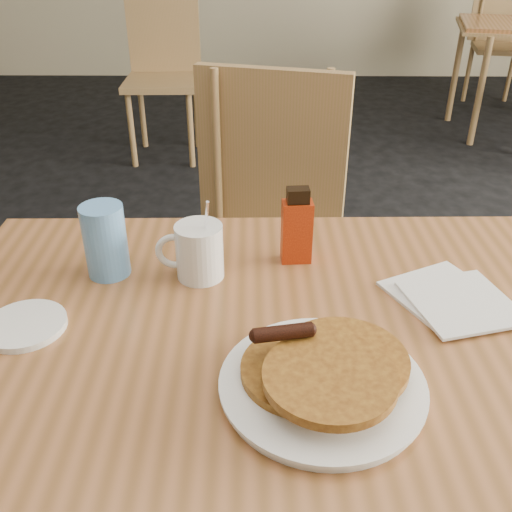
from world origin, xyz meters
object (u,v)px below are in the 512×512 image
Objects in this scene: chair_wall_extra at (163,60)px; blue_tumbler at (105,241)px; chair_main_far at (271,216)px; coffee_mug at (198,251)px; main_table at (287,347)px; pancake_plate at (323,377)px; chair_neighbor_far at (502,31)px; syrup_bottle at (297,228)px.

chair_wall_extra reaches higher than blue_tumbler.
chair_main_far reaches higher than coffee_mug.
main_table is at bearing -78.63° from chair_wall_extra.
chair_main_far is 3.28× the size of pancake_plate.
chair_neighbor_far is at bearing 65.36° from main_table.
coffee_mug reaches higher than pancake_plate.
syrup_bottle is 0.37m from blue_tumbler.
blue_tumbler is at bearing -176.32° from syrup_bottle.
main_table is 0.26m from syrup_bottle.
chair_neighbor_far reaches higher than main_table.
main_table is 0.40m from blue_tumbler.
chair_neighbor_far is 0.97× the size of chair_wall_extra.
chair_main_far is 2.26m from chair_wall_extra.
pancake_plate is at bearing -47.20° from coffee_mug.
chair_main_far reaches higher than main_table.
chair_neighbor_far reaches higher than syrup_bottle.
chair_main_far is at bearing -74.93° from chair_wall_extra.
chair_wall_extra reaches higher than coffee_mug.
blue_tumbler is (-0.33, -0.56, 0.22)m from chair_main_far.
syrup_bottle reaches higher than blue_tumbler.
chair_wall_extra reaches higher than pancake_plate.
coffee_mug is at bearing -81.22° from chair_wall_extra.
main_table is 1.36× the size of chair_neighbor_far.
chair_wall_extra reaches higher than main_table.
main_table is 0.74m from chair_main_far.
coffee_mug reaches higher than blue_tumbler.
chair_wall_extra is 5.82× the size of coffee_mug.
main_table is at bearing -73.51° from chair_main_far.
main_table is 0.16m from pancake_plate.
chair_main_far reaches higher than chair_neighbor_far.
blue_tumbler reaches higher than main_table.
chair_main_far is (-0.02, 0.73, -0.11)m from main_table.
chair_wall_extra is 2.77m from syrup_bottle.
blue_tumbler is at bearing 152.90° from main_table.
blue_tumbler is (0.32, -2.73, 0.23)m from chair_wall_extra.
main_table is at bearing -27.10° from blue_tumbler.
chair_wall_extra is 3.27× the size of pancake_plate.
pancake_plate is at bearing -72.75° from main_table.
syrup_bottle is (-0.02, 0.37, 0.05)m from pancake_plate.
syrup_bottle reaches higher than pancake_plate.
chair_wall_extra reaches higher than chair_neighbor_far.
pancake_plate is 1.92× the size of syrup_bottle.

